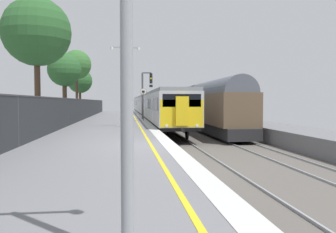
{
  "coord_description": "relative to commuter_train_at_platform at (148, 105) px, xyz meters",
  "views": [
    {
      "loc": [
        -1.36,
        -13.94,
        1.73
      ],
      "look_at": [
        1.55,
        9.82,
        0.73
      ],
      "focal_mm": 37.36,
      "sensor_mm": 36.0,
      "label": 1
    }
  ],
  "objects": [
    {
      "name": "freight_train_adjacent_track",
      "position": [
        4.0,
        -10.19,
        0.17
      ],
      "size": [
        2.6,
        42.25,
        4.46
      ],
      "color": "#232326",
      "rests_on": "ground"
    },
    {
      "name": "platform_lamp_mid",
      "position": [
        -3.44,
        -28.21,
        2.01
      ],
      "size": [
        2.0,
        0.2,
        5.54
      ],
      "color": "#93999E",
      "rests_on": "ground"
    },
    {
      "name": "ground",
      "position": [
        0.54,
        -38.4,
        -1.88
      ],
      "size": [
        17.4,
        110.0,
        1.21
      ],
      "color": "slate"
    },
    {
      "name": "background_tree_right",
      "position": [
        -9.38,
        -16.6,
        3.49
      ],
      "size": [
        3.29,
        3.29,
        6.57
      ],
      "color": "#473323",
      "rests_on": "ground"
    },
    {
      "name": "platform_back_fence",
      "position": [
        -7.55,
        -38.4,
        -0.22
      ],
      "size": [
        0.07,
        99.0,
        2.01
      ],
      "color": "#282B2D",
      "rests_on": "ground"
    },
    {
      "name": "commuter_train_at_platform",
      "position": [
        0.0,
        0.0,
        0.0
      ],
      "size": [
        2.83,
        62.76,
        3.81
      ],
      "color": "#B7B7BC",
      "rests_on": "ground"
    },
    {
      "name": "background_tree_back",
      "position": [
        -9.71,
        -6.13,
        5.16
      ],
      "size": [
        3.75,
        3.75,
        8.4
      ],
      "color": "#473323",
      "rests_on": "ground"
    },
    {
      "name": "background_tree_centre",
      "position": [
        -9.15,
        -28.22,
        4.92
      ],
      "size": [
        4.49,
        4.49,
        8.58
      ],
      "color": "#473323",
      "rests_on": "ground"
    },
    {
      "name": "background_tree_left",
      "position": [
        -9.97,
        -0.74,
        3.37
      ],
      "size": [
        3.54,
        3.54,
        6.53
      ],
      "color": "#473323",
      "rests_on": "ground"
    },
    {
      "name": "speed_limit_sign",
      "position": [
        -1.85,
        -20.89,
        0.6
      ],
      "size": [
        0.59,
        0.08,
        2.95
      ],
      "color": "#59595B",
      "rests_on": "ground"
    },
    {
      "name": "signal_gantry",
      "position": [
        -1.46,
        -17.44,
        1.67
      ],
      "size": [
        1.1,
        0.24,
        4.68
      ],
      "color": "#47474C",
      "rests_on": "ground"
    }
  ]
}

